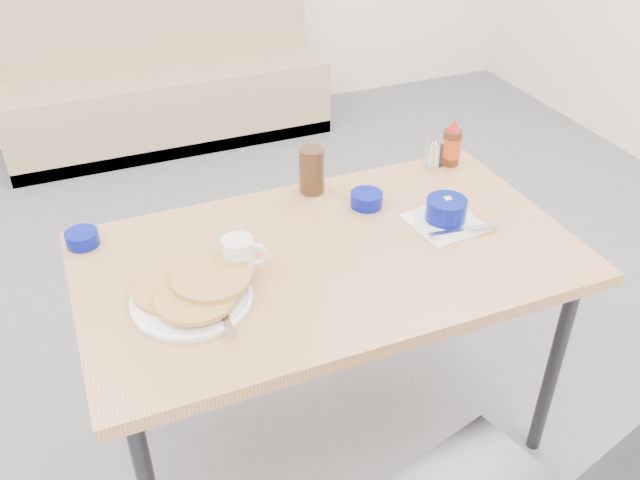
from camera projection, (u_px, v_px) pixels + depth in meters
name	position (u px, v px, depth m)	size (l,w,h in m)	color
booth_bench	(164.00, 82.00, 4.08)	(1.90, 0.56, 1.22)	tan
dining_table	(329.00, 270.00, 1.95)	(1.40, 0.80, 0.76)	tan
pancake_plate	(193.00, 294.00, 1.73)	(0.32, 0.34, 0.06)	white
coffee_mug	(240.00, 254.00, 1.82)	(0.12, 0.09, 0.10)	white
grits_setting	(446.00, 213.00, 2.02)	(0.24, 0.22, 0.08)	white
creamer_bowl	(82.00, 238.00, 1.94)	(0.09, 0.09, 0.04)	#050F79
butter_bowl	(367.00, 199.00, 2.11)	(0.10, 0.10, 0.05)	#050F79
amber_tumbler	(312.00, 170.00, 2.16)	(0.08, 0.08, 0.15)	#3C2413
condiment_caddy	(439.00, 155.00, 2.33)	(0.10, 0.06, 0.11)	silver
syrup_bottle	(452.00, 145.00, 2.32)	(0.06, 0.06, 0.17)	#47230F
sugar_wrapper	(214.00, 309.00, 1.71)	(0.04, 0.03, 0.00)	#EB7C4E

